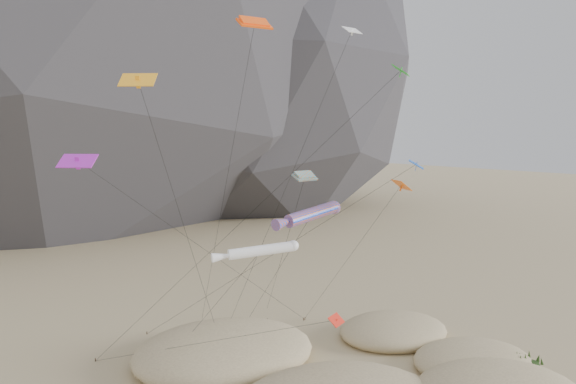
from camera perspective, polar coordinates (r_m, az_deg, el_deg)
The scene contains 6 objects.
kite_stakes at distance 57.59m, azimuth -7.50°, elevation -13.97°, with size 21.61×6.40×0.30m.
rainbow_tube_kite at distance 44.30m, azimuth 2.26°, elevation -2.31°, with size 7.54×14.65×14.21m.
white_tube_kite at distance 43.51m, azimuth -3.09°, elevation -6.02°, with size 6.78×10.69×11.39m.
orange_parafoil at distance 45.08m, azimuth -3.51°, elevation 16.32°, with size 3.96×16.25×28.71m.
multi_parafoil at distance 44.71m, azimuth 1.66°, elevation 1.35°, with size 7.91×17.20×16.80m.
delta_kites at distance 43.22m, azimuth 1.37°, elevation 5.24°, with size 29.57×23.11×29.17m.
Camera 1 is at (-22.40, -25.24, 19.68)m, focal length 35.00 mm.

